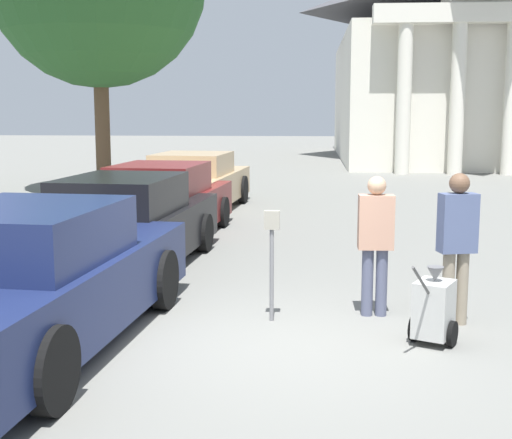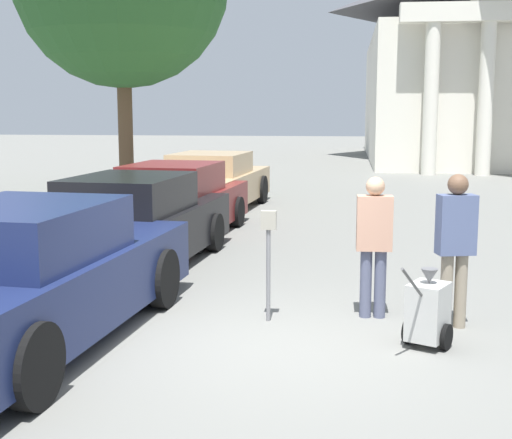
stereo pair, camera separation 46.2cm
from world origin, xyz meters
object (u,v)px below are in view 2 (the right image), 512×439
parked_car_tan (212,183)px  parking_meter (268,244)px  equipment_cart (428,311)px  person_worker (374,238)px  parked_car_black (133,226)px  parked_car_maroon (176,204)px  person_supervisor (456,241)px  parked_car_navy (31,279)px  church (475,48)px

parked_car_tan → parking_meter: parked_car_tan is taller
equipment_cart → parked_car_tan: bearing=139.3°
person_worker → parked_car_black: bearing=-32.9°
parked_car_black → parked_car_maroon: 2.77m
parked_car_tan → person_supervisor: (4.54, -9.14, 0.34)m
parked_car_navy → person_worker: (3.64, 1.45, 0.26)m
parked_car_navy → parking_meter: parked_car_navy is taller
parked_car_black → parked_car_tan: (0.00, 6.61, -0.01)m
person_worker → parked_car_navy: bearing=20.3°
parking_meter → church: size_ratio=0.06×
equipment_cart → parked_car_black: bearing=168.4°
parked_car_navy → parked_car_tan: parked_car_navy is taller
equipment_cart → church: church is taller
church → parked_car_tan: bearing=-115.7°
person_worker → equipment_cart: 1.30m
parked_car_tan → person_supervisor: person_supervisor is taller
parking_meter → equipment_cart: bearing=-21.9°
parked_car_black → equipment_cart: parked_car_black is taller
parked_car_black → person_worker: size_ratio=3.04×
parked_car_black → person_worker: bearing=-26.4°
parking_meter → person_worker: person_worker is taller
parked_car_navy → parked_car_black: parked_car_navy is taller
church → parking_meter: bearing=-103.7°
parked_car_black → parked_car_maroon: size_ratio=1.06×
person_worker → equipment_cart: bearing=116.3°
parking_meter → church: church is taller
parked_car_maroon → person_supervisor: bearing=-44.4°
equipment_cart → person_worker: bearing=144.0°
parked_car_tan → person_worker: 9.56m
parked_car_tan → equipment_cart: bearing=-62.0°
equipment_cart → parked_car_navy: bearing=-147.9°
parking_meter → church: bearing=76.3°
parked_car_navy → equipment_cart: 4.22m
parking_meter → person_supervisor: person_supervisor is taller
parked_car_navy → parked_car_tan: size_ratio=1.02×
parked_car_navy → church: bearing=77.5°
person_supervisor → church: bearing=-112.5°
parked_car_navy → parked_car_tan: (0.00, 10.29, -0.03)m
parked_car_tan → church: size_ratio=0.21×
parked_car_maroon → church: 25.60m
equipment_cart → parking_meter: bearing=-175.6°
parked_car_black → parking_meter: bearing=-41.5°
parked_car_navy → parking_meter: 2.68m
parking_meter → parked_car_black: bearing=133.5°
parked_car_black → church: church is taller
parked_car_navy → person_supervisor: (4.54, 1.15, 0.30)m
person_worker → church: (5.75, 28.32, 4.49)m
parked_car_tan → parked_car_black: bearing=-85.0°
parking_meter → equipment_cart: size_ratio=1.33×
parking_meter → church: (6.98, 28.64, 4.54)m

